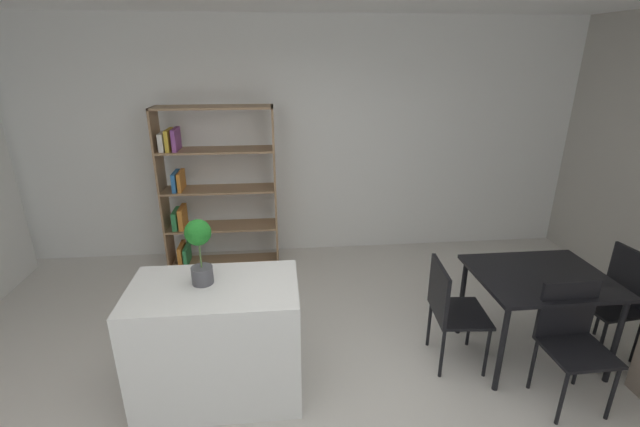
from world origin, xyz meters
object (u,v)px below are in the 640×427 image
object	(u,v)px
open_bookshelf	(209,191)
dining_chair_window_side	(619,294)
dining_table	(539,284)
dining_chair_island_side	(449,305)
dining_chair_near	(571,333)
kitchen_island	(218,340)
potted_plant_on_island	(199,247)

from	to	relation	value
open_bookshelf	dining_chair_window_side	bearing A→B (deg)	-29.10
dining_table	dining_chair_island_side	bearing A→B (deg)	179.41
dining_chair_near	dining_chair_window_side	xyz separation A→B (m)	(0.73, 0.46, 0.00)
dining_table	open_bookshelf	bearing A→B (deg)	144.93
kitchen_island	dining_table	size ratio (longest dim) A/B	1.15
potted_plant_on_island	dining_chair_window_side	world-z (taller)	potted_plant_on_island
dining_table	dining_chair_island_side	world-z (taller)	dining_chair_island_side
kitchen_island	open_bookshelf	world-z (taller)	open_bookshelf
dining_table	dining_chair_near	xyz separation A→B (m)	(-0.00, -0.45, -0.14)
dining_table	dining_chair_window_side	xyz separation A→B (m)	(0.73, 0.01, -0.14)
open_bookshelf	dining_chair_window_side	xyz separation A→B (m)	(3.60, -2.00, -0.38)
dining_table	dining_chair_near	distance (m)	0.47
dining_chair_near	dining_table	bearing A→B (deg)	88.70
open_bookshelf	dining_table	bearing A→B (deg)	-35.07
potted_plant_on_island	dining_table	distance (m)	2.66
open_bookshelf	dining_chair_island_side	bearing A→B (deg)	-43.12
open_bookshelf	dining_chair_window_side	distance (m)	4.14
kitchen_island	dining_chair_near	xyz separation A→B (m)	(2.53, -0.29, 0.09)
kitchen_island	dining_chair_island_side	xyz separation A→B (m)	(1.81, 0.16, 0.08)
dining_chair_near	dining_chair_window_side	size ratio (longest dim) A/B	0.99
dining_chair_near	potted_plant_on_island	bearing A→B (deg)	171.38
kitchen_island	dining_chair_window_side	xyz separation A→B (m)	(3.27, 0.17, 0.10)
dining_chair_island_side	dining_chair_window_side	world-z (taller)	dining_chair_window_side
dining_table	dining_chair_near	world-z (taller)	dining_chair_near
dining_chair_island_side	potted_plant_on_island	bearing A→B (deg)	98.04
kitchen_island	dining_chair_window_side	size ratio (longest dim) A/B	1.28
dining_table	dining_chair_near	size ratio (longest dim) A/B	1.13
potted_plant_on_island	dining_table	bearing A→B (deg)	2.25
dining_chair_island_side	dining_chair_window_side	bearing A→B (deg)	-85.19
dining_table	dining_chair_window_side	world-z (taller)	dining_chair_window_side
kitchen_island	open_bookshelf	distance (m)	2.25
dining_chair_window_side	kitchen_island	bearing A→B (deg)	-93.36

